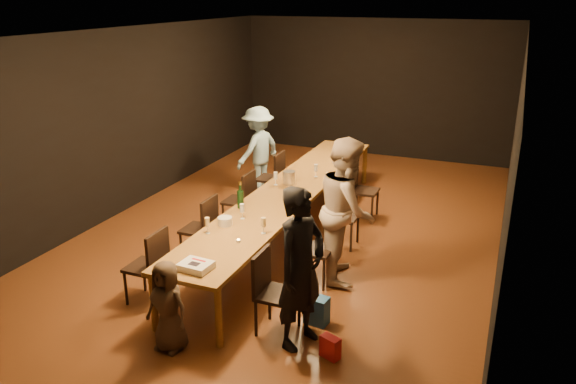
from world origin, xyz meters
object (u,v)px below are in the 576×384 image
at_px(woman_tan, 347,209).
at_px(chair_left_1, 198,228).
at_px(table, 289,193).
at_px(chair_left_3, 270,178).
at_px(chair_left_2, 238,200).
at_px(plate_stack, 225,221).
at_px(chair_right_0, 278,293).
at_px(ice_bucket, 289,178).
at_px(birthday_cake, 196,266).
at_px(chair_right_3, 365,190).
at_px(child, 168,306).
at_px(woman_birthday, 301,268).
at_px(chair_right_1, 315,249).
at_px(chair_right_2, 343,216).
at_px(champagne_bottle, 240,195).
at_px(chair_left_0, 146,266).
at_px(man_blue, 258,149).

bearing_deg(woman_tan, chair_left_1, 82.02).
relative_size(table, chair_left_3, 6.45).
xyz_separation_m(chair_left_2, plate_stack, (0.61, -1.54, 0.34)).
distance_m(table, chair_right_0, 2.56).
bearing_deg(chair_left_2, chair_right_0, -144.69).
distance_m(table, ice_bucket, 0.30).
height_order(chair_left_3, birthday_cake, chair_left_3).
distance_m(chair_right_3, child, 4.41).
bearing_deg(woman_birthday, birthday_cake, 120.45).
bearing_deg(chair_right_1, chair_right_3, 180.00).
height_order(chair_right_0, chair_right_2, same).
height_order(chair_right_1, child, child).
xyz_separation_m(chair_right_3, chair_left_2, (-1.70, -1.20, 0.00)).
distance_m(woman_tan, champagne_bottle, 1.48).
bearing_deg(table, chair_left_0, -109.50).
height_order(chair_right_3, child, child).
bearing_deg(chair_right_2, birthday_cake, -16.53).
relative_size(woman_tan, ice_bucket, 9.05).
relative_size(chair_right_2, ice_bucket, 4.53).
xyz_separation_m(woman_tan, ice_bucket, (-1.24, 1.12, -0.08)).
relative_size(chair_left_0, woman_birthday, 0.53).
height_order(chair_right_3, woman_birthday, woman_birthday).
bearing_deg(woman_birthday, ice_bucket, 43.65).
relative_size(chair_right_2, chair_left_3, 1.00).
height_order(chair_left_0, woman_tan, woman_tan).
xyz_separation_m(chair_left_3, man_blue, (-0.49, 0.59, 0.32)).
height_order(chair_right_2, child, child).
bearing_deg(champagne_bottle, chair_left_1, -152.57).
height_order(chair_left_3, woman_birthday, woman_birthday).
relative_size(chair_right_0, ice_bucket, 4.53).
bearing_deg(ice_bucket, plate_stack, -94.76).
bearing_deg(chair_right_2, chair_left_1, -54.78).
relative_size(chair_right_2, birthday_cake, 2.69).
xyz_separation_m(chair_right_0, chair_left_3, (-1.70, 3.60, 0.00)).
bearing_deg(chair_right_0, table, -160.50).
relative_size(chair_left_1, chair_left_2, 1.00).
relative_size(child, champagne_bottle, 2.66).
distance_m(birthday_cake, ice_bucket, 2.96).
relative_size(chair_right_1, ice_bucket, 4.53).
bearing_deg(chair_right_2, chair_left_3, -125.22).
relative_size(chair_left_2, woman_birthday, 0.53).
xyz_separation_m(chair_right_3, child, (-0.92, -4.32, 0.03)).
height_order(man_blue, champagne_bottle, man_blue).
bearing_deg(woman_birthday, woman_tan, 19.24).
distance_m(chair_right_3, woman_tan, 2.15).
distance_m(chair_right_0, champagne_bottle, 1.94).
relative_size(chair_right_3, birthday_cake, 2.69).
relative_size(chair_left_0, child, 0.94).
bearing_deg(woman_tan, chair_right_2, 1.77).
distance_m(chair_right_1, birthday_cake, 1.75).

